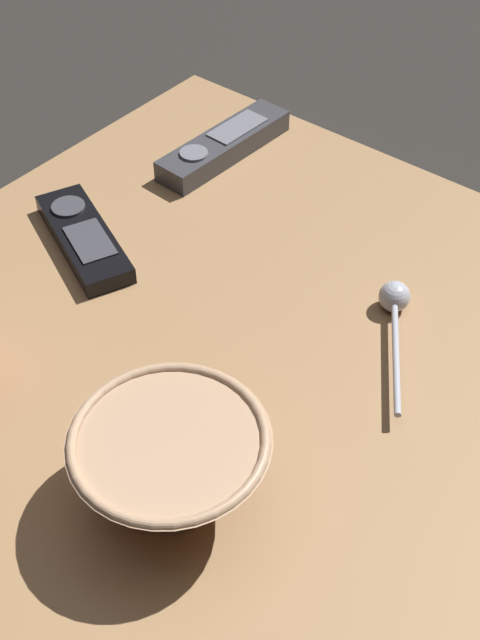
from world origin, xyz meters
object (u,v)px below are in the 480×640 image
(teaspoon, at_px, (395,305))
(tv_remote_near, at_px, (84,237))
(cereal_bowl, at_px, (171,464))
(tv_remote_far, at_px, (224,145))

(teaspoon, xyz_separation_m, tv_remote_near, (-0.30, -0.11, -0.01))
(cereal_bowl, relative_size, tv_remote_near, 0.90)
(cereal_bowl, bearing_deg, teaspoon, 84.63)
(cereal_bowl, xyz_separation_m, teaspoon, (0.03, 0.27, -0.03))
(teaspoon, bearing_deg, tv_remote_near, -160.30)
(tv_remote_near, distance_m, tv_remote_far, 0.21)
(tv_remote_far, bearing_deg, tv_remote_near, -91.78)
(cereal_bowl, distance_m, teaspoon, 0.28)
(cereal_bowl, xyz_separation_m, tv_remote_near, (-0.27, 0.17, -0.03))
(tv_remote_near, bearing_deg, teaspoon, 19.70)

